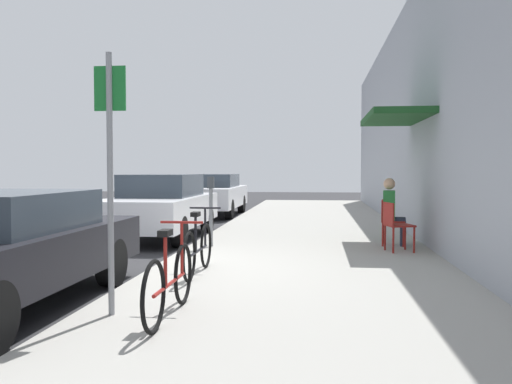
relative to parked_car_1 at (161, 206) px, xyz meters
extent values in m
plane|color=#2D2D30|center=(1.10, -4.24, -0.75)|extent=(60.00, 60.00, 0.00)
cube|color=#9E9B93|center=(3.35, -2.24, -0.69)|extent=(4.50, 32.00, 0.12)
cube|color=#999EA8|center=(5.75, -2.24, 2.01)|extent=(0.30, 32.00, 5.51)
cube|color=#19471E|center=(5.05, -1.03, 1.85)|extent=(1.10, 2.80, 0.12)
cube|color=#333D47|center=(0.00, -6.19, 0.35)|extent=(1.48, 2.11, 0.43)
cylinder|color=black|center=(0.79, -4.98, -0.43)|extent=(0.22, 0.64, 0.64)
cylinder|color=black|center=(-0.79, -4.98, -0.43)|extent=(0.22, 0.64, 0.64)
cube|color=silver|center=(0.00, -0.03, -0.11)|extent=(1.80, 4.40, 0.64)
cube|color=#333D47|center=(0.00, 0.12, 0.46)|extent=(1.48, 2.11, 0.50)
cylinder|color=black|center=(0.79, 1.33, -0.43)|extent=(0.22, 0.64, 0.64)
cylinder|color=black|center=(-0.79, 1.33, -0.43)|extent=(0.22, 0.64, 0.64)
cylinder|color=black|center=(0.79, -1.40, -0.43)|extent=(0.22, 0.64, 0.64)
cylinder|color=black|center=(-0.79, -1.40, -0.43)|extent=(0.22, 0.64, 0.64)
cube|color=silver|center=(0.00, 6.17, -0.10)|extent=(1.80, 4.40, 0.66)
cube|color=#333D47|center=(0.00, 6.32, 0.45)|extent=(1.48, 2.11, 0.44)
cylinder|color=black|center=(0.79, 7.53, -0.43)|extent=(0.22, 0.64, 0.64)
cylinder|color=black|center=(-0.79, 7.53, -0.43)|extent=(0.22, 0.64, 0.64)
cylinder|color=black|center=(0.79, 4.81, -0.43)|extent=(0.22, 0.64, 0.64)
cylinder|color=black|center=(-0.79, 4.81, -0.43)|extent=(0.22, 0.64, 0.64)
cylinder|color=slate|center=(1.55, -1.96, -0.08)|extent=(0.07, 0.07, 1.10)
cube|color=#383D42|center=(1.55, -1.96, 0.58)|extent=(0.12, 0.10, 0.22)
cylinder|color=gray|center=(1.50, -6.77, 0.67)|extent=(0.06, 0.06, 2.60)
cube|color=#19722D|center=(1.50, -6.75, 1.62)|extent=(0.32, 0.02, 0.44)
torus|color=black|center=(2.11, -6.28, -0.30)|extent=(0.04, 0.66, 0.66)
torus|color=black|center=(2.11, -7.33, -0.30)|extent=(0.04, 0.66, 0.66)
cylinder|color=maroon|center=(2.11, -6.80, -0.30)|extent=(0.04, 1.05, 0.04)
cylinder|color=maroon|center=(2.11, -6.95, -0.05)|extent=(0.04, 0.04, 0.50)
cube|color=black|center=(2.11, -6.95, 0.22)|extent=(0.10, 0.20, 0.06)
cylinder|color=maroon|center=(2.11, -6.33, -0.02)|extent=(0.03, 0.03, 0.56)
cylinder|color=maroon|center=(2.11, -6.33, 0.26)|extent=(0.46, 0.03, 0.03)
torus|color=black|center=(1.91, -4.14, -0.30)|extent=(0.04, 0.66, 0.66)
torus|color=black|center=(1.91, -5.19, -0.30)|extent=(0.04, 0.66, 0.66)
cylinder|color=black|center=(1.91, -4.66, -0.30)|extent=(0.04, 1.05, 0.04)
cylinder|color=black|center=(1.91, -4.81, -0.05)|extent=(0.04, 0.04, 0.50)
cube|color=black|center=(1.91, -4.81, 0.22)|extent=(0.10, 0.20, 0.06)
cylinder|color=black|center=(1.91, -4.19, -0.02)|extent=(0.03, 0.03, 0.56)
cylinder|color=black|center=(1.91, -4.19, 0.26)|extent=(0.46, 0.03, 0.03)
cylinder|color=maroon|center=(5.13, -1.97, -0.41)|extent=(0.04, 0.04, 0.45)
cylinder|color=maroon|center=(5.22, -2.34, -0.41)|extent=(0.04, 0.04, 0.45)
cylinder|color=maroon|center=(4.76, -2.07, -0.41)|extent=(0.04, 0.04, 0.45)
cylinder|color=maroon|center=(4.86, -2.44, -0.41)|extent=(0.04, 0.04, 0.45)
cube|color=maroon|center=(4.99, -2.21, -0.17)|extent=(0.54, 0.54, 0.03)
cube|color=maroon|center=(4.79, -2.26, 0.04)|extent=(0.14, 0.43, 0.40)
cylinder|color=maroon|center=(5.21, -1.26, -0.41)|extent=(0.04, 0.04, 0.45)
cylinder|color=maroon|center=(5.16, -1.64, -0.41)|extent=(0.04, 0.04, 0.45)
cylinder|color=maroon|center=(4.83, -1.21, -0.41)|extent=(0.04, 0.04, 0.45)
cylinder|color=maroon|center=(4.78, -1.58, -0.41)|extent=(0.04, 0.04, 0.45)
cube|color=maroon|center=(4.99, -1.42, -0.17)|extent=(0.50, 0.50, 0.03)
cube|color=maroon|center=(4.79, -1.39, 0.04)|extent=(0.09, 0.44, 0.40)
cylinder|color=#232838|center=(5.19, -1.35, -0.40)|extent=(0.11, 0.11, 0.47)
cylinder|color=#232838|center=(5.06, -1.33, -0.16)|extent=(0.38, 0.19, 0.14)
cylinder|color=#232838|center=(5.16, -1.55, -0.40)|extent=(0.11, 0.11, 0.47)
cylinder|color=#232838|center=(5.03, -1.53, -0.16)|extent=(0.38, 0.19, 0.14)
cube|color=#267233|center=(4.91, -1.41, 0.14)|extent=(0.27, 0.39, 0.56)
sphere|color=tan|center=(4.91, -1.41, 0.55)|extent=(0.22, 0.22, 0.22)
camera|label=1|loc=(3.53, -11.87, 0.81)|focal=37.58mm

